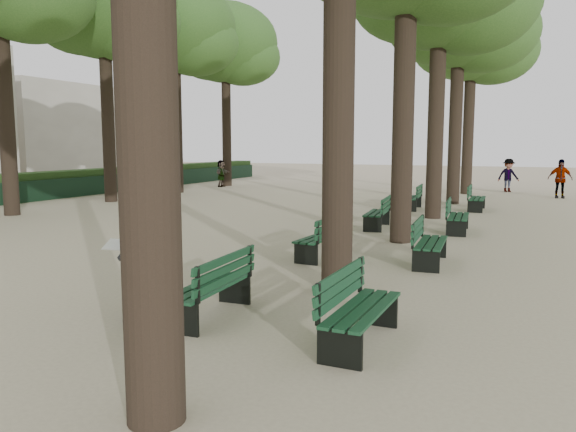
% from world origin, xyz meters
% --- Properties ---
extents(ground, '(120.00, 120.00, 0.00)m').
position_xyz_m(ground, '(0.00, 0.00, 0.00)').
color(ground, '#BAAC8C').
rests_on(ground, ground).
extents(tree_central_4, '(6.00, 6.00, 9.95)m').
position_xyz_m(tree_central_4, '(1.50, 18.00, 7.65)').
color(tree_central_4, '#33261C').
rests_on(tree_central_4, ground).
extents(tree_central_5, '(6.00, 6.00, 9.95)m').
position_xyz_m(tree_central_5, '(1.50, 23.00, 7.65)').
color(tree_central_5, '#33261C').
rests_on(tree_central_5, ground).
extents(tree_far_3, '(6.00, 6.00, 10.45)m').
position_xyz_m(tree_far_3, '(-12.00, 13.00, 8.14)').
color(tree_far_3, '#33261C').
rests_on(tree_far_3, ground).
extents(tree_far_4, '(6.00, 6.00, 10.45)m').
position_xyz_m(tree_far_4, '(-12.00, 18.00, 8.14)').
color(tree_far_4, '#33261C').
rests_on(tree_far_4, ground).
extents(tree_far_5, '(6.00, 6.00, 10.45)m').
position_xyz_m(tree_far_5, '(-12.00, 23.00, 8.14)').
color(tree_far_5, '#33261C').
rests_on(tree_far_5, ground).
extents(bench_left_0, '(0.65, 1.82, 0.92)m').
position_xyz_m(bench_left_0, '(0.37, 0.76, 0.27)').
color(bench_left_0, black).
rests_on(bench_left_0, ground).
extents(bench_left_1, '(0.70, 1.84, 0.92)m').
position_xyz_m(bench_left_1, '(0.37, 5.36, 0.27)').
color(bench_left_1, black).
rests_on(bench_left_1, ground).
extents(bench_left_2, '(0.73, 1.84, 0.92)m').
position_xyz_m(bench_left_2, '(0.37, 10.04, 0.27)').
color(bench_left_2, black).
rests_on(bench_left_2, ground).
extents(bench_left_3, '(0.69, 1.83, 0.92)m').
position_xyz_m(bench_left_3, '(0.37, 15.24, 0.27)').
color(bench_left_3, black).
rests_on(bench_left_3, ground).
extents(bench_right_0, '(0.61, 1.81, 0.92)m').
position_xyz_m(bench_right_0, '(2.63, 0.57, 0.27)').
color(bench_right_0, black).
rests_on(bench_right_0, ground).
extents(bench_right_1, '(0.68, 1.83, 0.92)m').
position_xyz_m(bench_right_1, '(2.63, 5.61, 0.27)').
color(bench_right_1, black).
rests_on(bench_right_1, ground).
extents(bench_right_2, '(0.70, 1.84, 0.92)m').
position_xyz_m(bench_right_2, '(2.63, 10.17, 0.27)').
color(bench_right_2, black).
rests_on(bench_right_2, ground).
extents(bench_right_3, '(0.61, 1.81, 0.92)m').
position_xyz_m(bench_right_3, '(2.63, 15.85, 0.27)').
color(bench_right_3, black).
rests_on(bench_right_3, ground).
extents(man_with_map, '(0.68, 0.69, 1.55)m').
position_xyz_m(man_with_map, '(-0.57, 0.25, 0.78)').
color(man_with_map, black).
rests_on(man_with_map, ground).
extents(pedestrian_c, '(1.07, 0.49, 1.77)m').
position_xyz_m(pedestrian_c, '(5.64, 22.36, 0.88)').
color(pedestrian_c, '#262628').
rests_on(pedestrian_c, ground).
extents(pedestrian_e, '(0.42, 1.45, 1.54)m').
position_xyz_m(pedestrian_e, '(-11.87, 22.10, 0.77)').
color(pedestrian_e, '#262628').
rests_on(pedestrian_e, ground).
extents(pedestrian_b, '(1.14, 0.79, 1.70)m').
position_xyz_m(pedestrian_b, '(3.35, 25.08, 0.85)').
color(pedestrian_b, '#262628').
rests_on(pedestrian_b, ground).
extents(fence, '(0.08, 42.00, 0.90)m').
position_xyz_m(fence, '(-15.00, 11.00, 0.45)').
color(fence, black).
rests_on(fence, ground).
extents(hedge, '(1.20, 42.00, 1.20)m').
position_xyz_m(hedge, '(-15.70, 11.00, 0.60)').
color(hedge, '#1D3B14').
rests_on(hedge, ground).
extents(building_far, '(12.00, 16.00, 7.00)m').
position_xyz_m(building_far, '(-33.00, 30.00, 3.50)').
color(building_far, '#B7B2A3').
rests_on(building_far, ground).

